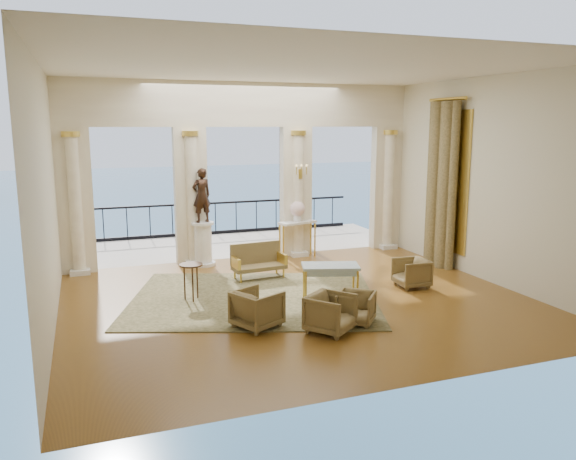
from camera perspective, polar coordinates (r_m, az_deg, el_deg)
name	(u,v)px	position (r m, az deg, el deg)	size (l,w,h in m)	color
floor	(299,301)	(11.28, 1.10, -7.18)	(9.00, 9.00, 0.00)	#533416
room_walls	(323,159)	(9.72, 3.55, 7.23)	(9.00, 9.00, 9.00)	beige
arcade	(245,160)	(14.39, -4.40, 7.15)	(9.00, 0.56, 4.50)	beige
terrace	(228,245)	(16.66, -6.11, -1.56)	(10.00, 3.60, 0.10)	#B7AC9C
balustrade	(216,221)	(18.10, -7.37, 0.88)	(9.00, 0.06, 1.03)	black
palm_tree	(283,104)	(17.63, -0.56, 12.72)	(2.00, 2.00, 4.50)	#4C3823
sea	(120,204)	(70.76, -16.73, 2.52)	(160.00, 160.00, 0.00)	#25527B
curtain	(441,185)	(14.19, 15.27, 4.47)	(0.33, 1.40, 4.09)	#4D4428
window_frame	(448,181)	(14.29, 15.90, 4.81)	(0.04, 1.60, 3.40)	gold
wall_sconce	(301,173)	(14.57, 1.30, 5.82)	(0.30, 0.11, 0.33)	gold
rug	(254,298)	(11.43, -3.48, -6.91)	(4.86, 3.78, 0.02)	#2E311A
armchair_a	(331,311)	(9.56, 4.35, -8.26)	(0.70, 0.66, 0.72)	#45351D
armchair_b	(356,306)	(10.00, 6.90, -7.71)	(0.62, 0.58, 0.64)	#45351D
armchair_c	(412,272)	(12.42, 12.44, -4.14)	(0.66, 0.62, 0.68)	#45351D
armchair_d	(257,307)	(9.76, -3.15, -7.81)	(0.71, 0.66, 0.73)	#45351D
settee	(258,261)	(12.83, -3.09, -3.15)	(1.25, 0.62, 0.80)	#45351D
game_table	(330,269)	(11.04, 4.33, -3.95)	(1.23, 0.91, 0.76)	#A0C0CE
pedestal	(203,245)	(14.08, -8.63, -1.47)	(0.60, 0.60, 1.09)	silver
statue	(202,195)	(13.88, -8.77, 3.50)	(0.48, 0.32, 1.33)	black
console_table	(297,227)	(14.77, 0.96, 0.26)	(1.07, 0.66, 0.95)	silver
urn	(297,210)	(14.70, 0.97, 2.04)	(0.40, 0.40, 0.53)	white
side_table	(191,269)	(11.27, -9.82, -3.95)	(0.46, 0.46, 0.75)	black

